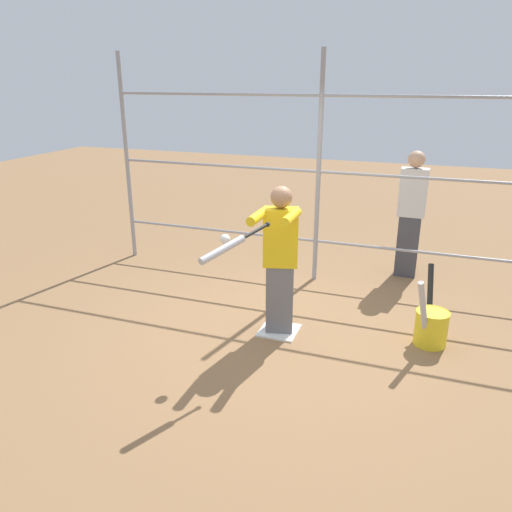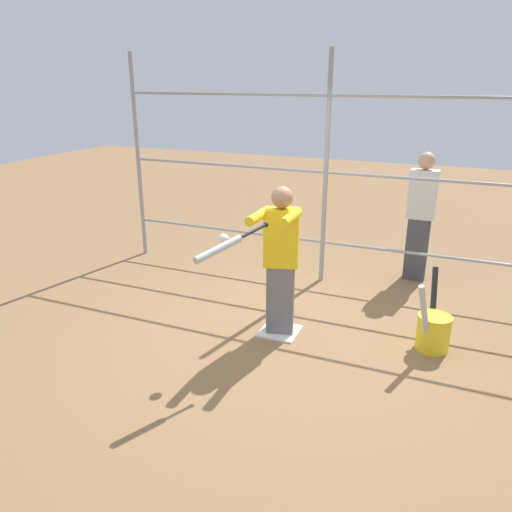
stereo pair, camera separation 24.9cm
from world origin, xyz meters
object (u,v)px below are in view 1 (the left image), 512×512
Objects in this scene: softball_in_flight at (225,239)px; bystander_behind_fence at (411,213)px; batter at (280,257)px; baseball_bat_swinging at (229,246)px; bat_bucket at (431,325)px.

bystander_behind_fence is at bearing -119.46° from softball_in_flight.
baseball_bat_swinging is (0.19, 0.87, 0.37)m from batter.
bystander_behind_fence is at bearing -113.89° from baseball_bat_swinging.
softball_in_flight is 2.28m from bat_bucket.
bystander_behind_fence is (-1.15, -2.16, 0.03)m from batter.
bat_bucket is (-1.72, -1.16, -1.02)m from baseball_bat_swinging.
batter is 1.68m from bat_bucket.
baseball_bat_swinging is 2.31m from bat_bucket.
bat_bucket is 2.03m from bystander_behind_fence.
baseball_bat_swinging is at bearing 77.40° from batter.
bat_bucket is at bearing -169.34° from batter.
bystander_behind_fence is (-1.34, -3.04, -0.34)m from baseball_bat_swinging.
bystander_behind_fence is (0.38, -1.88, 0.68)m from bat_bucket.
batter is 0.97m from baseball_bat_swinging.
batter is 2.45m from bystander_behind_fence.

